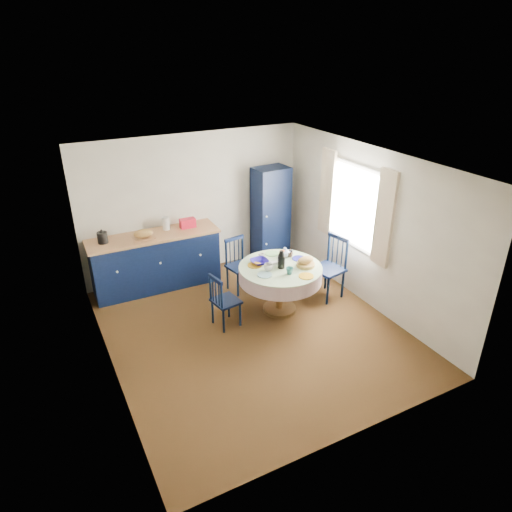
{
  "coord_description": "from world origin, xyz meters",
  "views": [
    {
      "loc": [
        -2.54,
        -4.98,
        3.91
      ],
      "look_at": [
        0.16,
        0.2,
        1.09
      ],
      "focal_mm": 32.0,
      "sensor_mm": 36.0,
      "label": 1
    }
  ],
  "objects": [
    {
      "name": "mug_b",
      "position": [
        0.63,
        0.04,
        0.82
      ],
      "size": [
        0.11,
        0.11,
        0.1
      ],
      "primitive_type": "imported",
      "color": "#2F706C",
      "rests_on": "dining_table"
    },
    {
      "name": "floor",
      "position": [
        0.0,
        0.0,
        0.0
      ],
      "size": [
        4.5,
        4.5,
        0.0
      ],
      "primitive_type": "plane",
      "color": "black",
      "rests_on": "ground"
    },
    {
      "name": "chair_left",
      "position": [
        -0.32,
        0.31,
        0.43
      ],
      "size": [
        0.41,
        0.43,
        0.85
      ],
      "rotation": [
        0.0,
        0.0,
        1.72
      ],
      "color": "black",
      "rests_on": "floor"
    },
    {
      "name": "wall_left",
      "position": [
        -2.0,
        0.0,
        1.25
      ],
      "size": [
        0.02,
        4.5,
        2.5
      ],
      "primitive_type": "cube",
      "color": "beige",
      "rests_on": "floor"
    },
    {
      "name": "cobalt_bowl",
      "position": [
        0.39,
        0.54,
        0.8
      ],
      "size": [
        0.27,
        0.27,
        0.07
      ],
      "primitive_type": "imported",
      "color": "#130A6E",
      "rests_on": "dining_table"
    },
    {
      "name": "pantry_cabinet",
      "position": [
        1.4,
        2.0,
        0.9
      ],
      "size": [
        0.66,
        0.49,
        1.8
      ],
      "rotation": [
        0.0,
        0.0,
        0.07
      ],
      "color": "black",
      "rests_on": "floor"
    },
    {
      "name": "kitchen_counter",
      "position": [
        -0.85,
        1.96,
        0.49
      ],
      "size": [
        2.17,
        0.71,
        1.2
      ],
      "rotation": [
        0.0,
        0.0,
        -0.02
      ],
      "color": "black",
      "rests_on": "floor"
    },
    {
      "name": "dining_table",
      "position": [
        0.64,
        0.3,
        0.65
      ],
      "size": [
        1.27,
        1.27,
        1.05
      ],
      "color": "#533517",
      "rests_on": "floor"
    },
    {
      "name": "mug_d",
      "position": [
        0.5,
        0.69,
        0.81
      ],
      "size": [
        0.09,
        0.09,
        0.08
      ],
      "primitive_type": "imported",
      "color": "silver",
      "rests_on": "dining_table"
    },
    {
      "name": "mug_a",
      "position": [
        0.4,
        0.27,
        0.82
      ],
      "size": [
        0.14,
        0.14,
        0.11
      ],
      "primitive_type": "imported",
      "color": "silver",
      "rests_on": "dining_table"
    },
    {
      "name": "chair_far",
      "position": [
        0.36,
        1.21,
        0.46
      ],
      "size": [
        0.47,
        0.45,
        0.91
      ],
      "rotation": [
        0.0,
        0.0,
        0.16
      ],
      "color": "black",
      "rests_on": "floor"
    },
    {
      "name": "mug_c",
      "position": [
        0.92,
        0.53,
        0.82
      ],
      "size": [
        0.12,
        0.12,
        0.1
      ],
      "primitive_type": "imported",
      "color": "black",
      "rests_on": "dining_table"
    },
    {
      "name": "wall_back",
      "position": [
        0.0,
        2.25,
        1.25
      ],
      "size": [
        4.0,
        0.02,
        2.5
      ],
      "primitive_type": "cube",
      "color": "beige",
      "rests_on": "floor"
    },
    {
      "name": "window",
      "position": [
        1.95,
        0.3,
        1.52
      ],
      "size": [
        0.1,
        1.74,
        1.45
      ],
      "color": "white",
      "rests_on": "wall_right"
    },
    {
      "name": "ceiling",
      "position": [
        0.0,
        0.0,
        2.5
      ],
      "size": [
        4.5,
        4.5,
        0.0
      ],
      "primitive_type": "plane",
      "rotation": [
        3.14,
        0.0,
        0.0
      ],
      "color": "white",
      "rests_on": "wall_back"
    },
    {
      "name": "wall_right",
      "position": [
        2.0,
        0.0,
        1.25
      ],
      "size": [
        0.02,
        4.5,
        2.5
      ],
      "primitive_type": "cube",
      "color": "beige",
      "rests_on": "floor"
    },
    {
      "name": "chair_right",
      "position": [
        1.58,
        0.32,
        0.53
      ],
      "size": [
        0.53,
        0.55,
        1.05
      ],
      "rotation": [
        0.0,
        0.0,
        -1.37
      ],
      "color": "black",
      "rests_on": "floor"
    }
  ]
}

